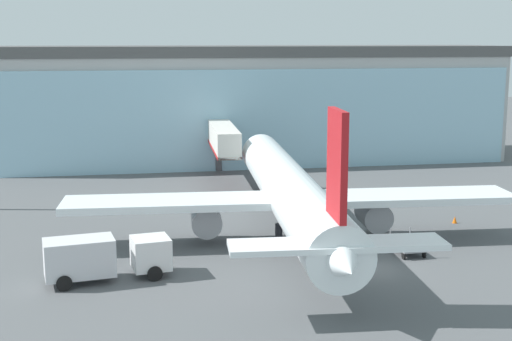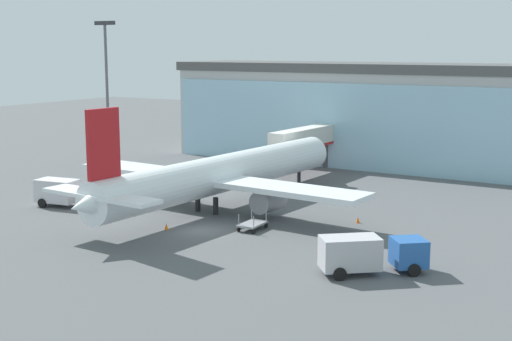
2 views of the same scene
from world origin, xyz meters
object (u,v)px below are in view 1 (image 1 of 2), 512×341
at_px(catering_truck, 103,256).
at_px(safety_cone_wingtip, 455,220).
at_px(jet_bridge, 223,139).
at_px(baggage_cart, 407,246).
at_px(airplane, 290,193).
at_px(safety_cone_nose, 330,273).

xyz_separation_m(catering_truck, safety_cone_wingtip, (26.42, 8.81, -1.19)).
distance_m(jet_bridge, catering_truck, 30.90).
bearing_deg(baggage_cart, airplane, -129.45).
distance_m(jet_bridge, safety_cone_nose, 31.00).
xyz_separation_m(airplane, baggage_cart, (6.85, -5.13, -2.83)).
height_order(jet_bridge, airplane, airplane).
bearing_deg(jet_bridge, safety_cone_nose, -173.16).
distance_m(jet_bridge, safety_cone_wingtip, 25.63).
bearing_deg(safety_cone_wingtip, safety_cone_nose, -140.73).
relative_size(jet_bridge, airplane, 0.38).
height_order(airplane, safety_cone_wingtip, airplane).
xyz_separation_m(airplane, catering_truck, (-12.87, -7.03, -1.86)).
bearing_deg(baggage_cart, safety_cone_wingtip, 133.20).
bearing_deg(baggage_cart, jet_bridge, -164.44).
bearing_deg(catering_truck, baggage_cart, -3.73).
distance_m(airplane, safety_cone_wingtip, 14.01).
xyz_separation_m(catering_truck, safety_cone_nose, (13.39, -1.85, -1.19)).
xyz_separation_m(jet_bridge, safety_cone_wingtip, (15.54, -19.98, -3.98)).
height_order(catering_truck, baggage_cart, catering_truck).
xyz_separation_m(baggage_cart, safety_cone_nose, (-6.33, -3.75, -0.23)).
xyz_separation_m(safety_cone_nose, safety_cone_wingtip, (13.03, 10.66, 0.00)).
distance_m(catering_truck, baggage_cart, 19.84).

